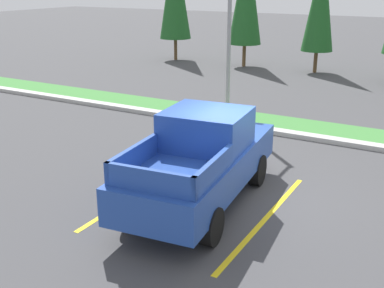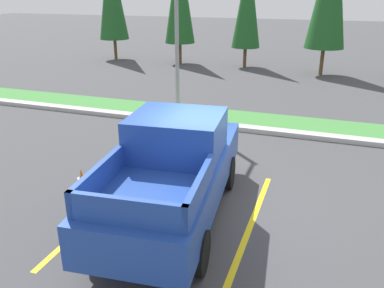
{
  "view_description": "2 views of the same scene",
  "coord_description": "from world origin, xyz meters",
  "px_view_note": "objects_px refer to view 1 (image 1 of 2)",
  "views": [
    {
      "loc": [
        3.97,
        -9.48,
        4.81
      ],
      "look_at": [
        -1.38,
        -0.01,
        1.08
      ],
      "focal_mm": 45.21,
      "sensor_mm": 36.0,
      "label": 1
    },
    {
      "loc": [
        1.97,
        -7.3,
        4.35
      ],
      "look_at": [
        -0.59,
        -0.04,
        1.35
      ],
      "focal_mm": 37.05,
      "sensor_mm": 36.0,
      "label": 2
    }
  ],
  "objects_px": {
    "street_light": "(227,14)",
    "traffic_cone": "(123,169)",
    "pickup_truck_main": "(202,160)",
    "cypress_tree_center": "(321,0)"
  },
  "relations": [
    {
      "from": "street_light",
      "to": "traffic_cone",
      "type": "xyz_separation_m",
      "value": [
        0.18,
        -6.26,
        -3.39
      ]
    },
    {
      "from": "pickup_truck_main",
      "to": "cypress_tree_center",
      "type": "distance_m",
      "value": 17.57
    },
    {
      "from": "pickup_truck_main",
      "to": "cypress_tree_center",
      "type": "bearing_deg",
      "value": 97.67
    },
    {
      "from": "pickup_truck_main",
      "to": "traffic_cone",
      "type": "relative_size",
      "value": 8.99
    },
    {
      "from": "cypress_tree_center",
      "to": "traffic_cone",
      "type": "bearing_deg",
      "value": -90.09
    },
    {
      "from": "street_light",
      "to": "cypress_tree_center",
      "type": "relative_size",
      "value": 0.98
    },
    {
      "from": "street_light",
      "to": "traffic_cone",
      "type": "distance_m",
      "value": 7.12
    },
    {
      "from": "street_light",
      "to": "traffic_cone",
      "type": "height_order",
      "value": "street_light"
    },
    {
      "from": "traffic_cone",
      "to": "street_light",
      "type": "bearing_deg",
      "value": 91.63
    },
    {
      "from": "cypress_tree_center",
      "to": "traffic_cone",
      "type": "height_order",
      "value": "cypress_tree_center"
    }
  ]
}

